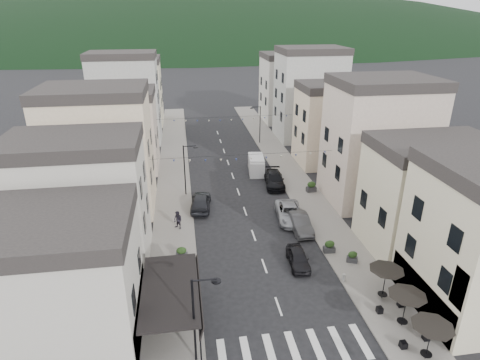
# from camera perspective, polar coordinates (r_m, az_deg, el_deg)

# --- Properties ---
(sidewalk_left) EXTENTS (4.00, 76.00, 0.12)m
(sidewalk_left) POSITION_cam_1_polar(r_m,az_deg,el_deg) (52.17, -9.39, 0.60)
(sidewalk_left) COLOR slate
(sidewalk_left) RESTS_ON ground
(sidewalk_right) EXTENTS (4.00, 76.00, 0.12)m
(sidewalk_right) POSITION_cam_1_polar(r_m,az_deg,el_deg) (53.91, 6.74, 1.50)
(sidewalk_right) COLOR slate
(sidewalk_right) RESTS_ON ground
(hill_backdrop) EXTENTS (640.00, 360.00, 70.00)m
(hill_backdrop) POSITION_cam_1_polar(r_m,az_deg,el_deg) (317.00, -7.86, 19.22)
(hill_backdrop) COLOR black
(hill_backdrop) RESTS_ON ground
(boutique_building) EXTENTS (12.00, 8.00, 8.00)m
(boutique_building) POSITION_cam_1_polar(r_m,az_deg,el_deg) (28.05, -27.09, -13.84)
(boutique_building) COLOR beige
(boutique_building) RESTS_ON ground
(boutique_awning) EXTENTS (3.77, 7.50, 3.28)m
(boutique_awning) POSITION_cam_1_polar(r_m,az_deg,el_deg) (27.01, -9.37, -15.13)
(boutique_awning) COLOR black
(boutique_awning) RESTS_ON ground
(buildings_row_left) EXTENTS (10.20, 54.16, 14.00)m
(buildings_row_left) POSITION_cam_1_polar(r_m,az_deg,el_deg) (56.37, -16.97, 8.10)
(buildings_row_left) COLOR beige
(buildings_row_left) RESTS_ON ground
(buildings_row_right) EXTENTS (10.20, 54.16, 14.50)m
(buildings_row_right) POSITION_cam_1_polar(r_m,az_deg,el_deg) (58.36, 12.60, 9.23)
(buildings_row_right) COLOR beige
(buildings_row_right) RESTS_ON ground
(cafe_terrace) EXTENTS (2.50, 8.10, 2.53)m
(cafe_terrace) POSITION_cam_1_polar(r_m,az_deg,el_deg) (29.28, 22.63, -15.30)
(cafe_terrace) COLOR black
(cafe_terrace) RESTS_ON ground
(streetlamp_left_near) EXTENTS (1.70, 0.56, 6.00)m
(streetlamp_left_near) POSITION_cam_1_polar(r_m,az_deg,el_deg) (24.30, -5.93, -18.19)
(streetlamp_left_near) COLOR black
(streetlamp_left_near) RESTS_ON ground
(streetlamp_left_far) EXTENTS (1.70, 0.56, 6.00)m
(streetlamp_left_far) POSITION_cam_1_polar(r_m,az_deg,el_deg) (45.24, -7.57, 2.13)
(streetlamp_left_far) COLOR black
(streetlamp_left_far) RESTS_ON ground
(streetlamp_right_far) EXTENTS (1.70, 0.56, 6.00)m
(streetlamp_right_far) POSITION_cam_1_polar(r_m,az_deg,el_deg) (63.55, 2.63, 8.42)
(streetlamp_right_far) COLOR black
(streetlamp_right_far) RESTS_ON ground
(bollards) EXTENTS (11.66, 10.26, 0.60)m
(bollards) POSITION_cam_1_polar(r_m,az_deg,el_deg) (29.74, 5.76, -17.45)
(bollards) COLOR gray
(bollards) RESTS_ON ground
(bunting_near) EXTENTS (19.00, 0.28, 0.62)m
(bunting_near) POSITION_cam_1_polar(r_m,az_deg,el_deg) (41.27, 0.55, 3.15)
(bunting_near) COLOR black
(bunting_near) RESTS_ON ground
(bunting_far) EXTENTS (19.00, 0.28, 0.62)m
(bunting_far) POSITION_cam_1_polar(r_m,az_deg,el_deg) (56.45, -2.04, 8.61)
(bunting_far) COLOR black
(bunting_far) RESTS_ON ground
(parked_car_a) EXTENTS (1.80, 3.98, 1.32)m
(parked_car_a) POSITION_cam_1_polar(r_m,az_deg,el_deg) (34.26, 8.27, -10.95)
(parked_car_a) COLOR black
(parked_car_a) RESTS_ON ground
(parked_car_b) EXTENTS (1.64, 4.70, 1.55)m
(parked_car_b) POSITION_cam_1_polar(r_m,az_deg,el_deg) (39.24, 8.52, -6.05)
(parked_car_b) COLOR #363638
(parked_car_b) RESTS_ON ground
(parked_car_c) EXTENTS (3.05, 5.69, 1.52)m
(parked_car_c) POSITION_cam_1_polar(r_m,az_deg,el_deg) (41.02, 7.07, -4.63)
(parked_car_c) COLOR #9B9DA3
(parked_car_c) RESTS_ON ground
(parked_car_d) EXTENTS (2.80, 5.62, 1.57)m
(parked_car_d) POSITION_cam_1_polar(r_m,az_deg,el_deg) (48.64, 4.92, 0.07)
(parked_car_d) COLOR black
(parked_car_d) RESTS_ON ground
(parked_car_e) EXTENTS (2.62, 5.26, 1.72)m
(parked_car_e) POSITION_cam_1_polar(r_m,az_deg,el_deg) (42.99, -5.61, -3.06)
(parked_car_e) COLOR black
(parked_car_e) RESTS_ON ground
(delivery_van) EXTENTS (2.43, 4.94, 2.27)m
(delivery_van) POSITION_cam_1_polar(r_m,az_deg,el_deg) (52.43, 2.32, 2.26)
(delivery_van) COLOR silver
(delivery_van) RESTS_ON ground
(pedestrian_a) EXTENTS (0.67, 0.46, 1.75)m
(pedestrian_a) POSITION_cam_1_polar(r_m,az_deg,el_deg) (31.24, -8.72, -14.00)
(pedestrian_a) COLOR black
(pedestrian_a) RESTS_ON sidewalk_left
(pedestrian_b) EXTENTS (1.12, 1.11, 1.83)m
(pedestrian_b) POSITION_cam_1_polar(r_m,az_deg,el_deg) (39.22, -8.82, -5.66)
(pedestrian_b) COLOR black
(pedestrian_b) RESTS_ON sidewalk_left
(planter_la) EXTENTS (1.08, 0.86, 1.07)m
(planter_la) POSITION_cam_1_polar(r_m,az_deg,el_deg) (30.93, -6.67, -15.12)
(planter_la) COLOR #2B2B2D
(planter_la) RESTS_ON sidewalk_left
(planter_lb) EXTENTS (1.04, 0.66, 1.09)m
(planter_lb) POSITION_cam_1_polar(r_m,az_deg,el_deg) (34.94, -8.31, -10.24)
(planter_lb) COLOR #323234
(planter_lb) RESTS_ON sidewalk_left
(planter_ra) EXTENTS (1.04, 0.62, 1.12)m
(planter_ra) POSITION_cam_1_polar(r_m,az_deg,el_deg) (36.26, 12.60, -9.22)
(planter_ra) COLOR #2D2D2F
(planter_ra) RESTS_ON sidewalk_right
(planter_rb) EXTENTS (1.02, 0.81, 1.01)m
(planter_rb) POSITION_cam_1_polar(r_m,az_deg,el_deg) (35.46, 15.69, -10.47)
(planter_rb) COLOR #2F2F32
(planter_rb) RESTS_ON sidewalk_right
(planter_rc) EXTENTS (1.17, 0.71, 1.26)m
(planter_rc) POSITION_cam_1_polar(r_m,az_deg,el_deg) (47.37, 10.12, -0.94)
(planter_rc) COLOR #2B2B2E
(planter_rc) RESTS_ON sidewalk_right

